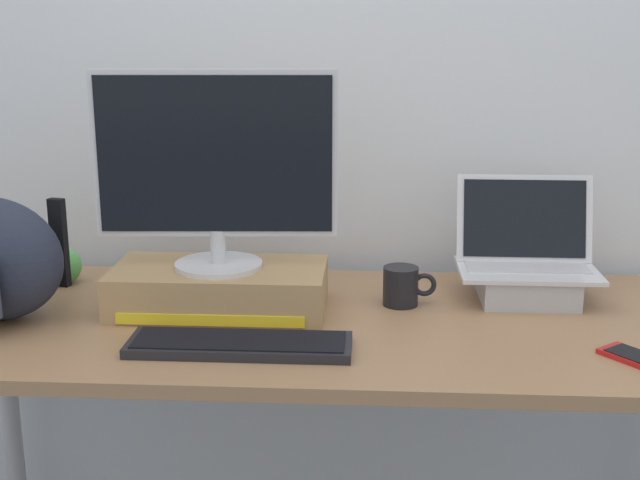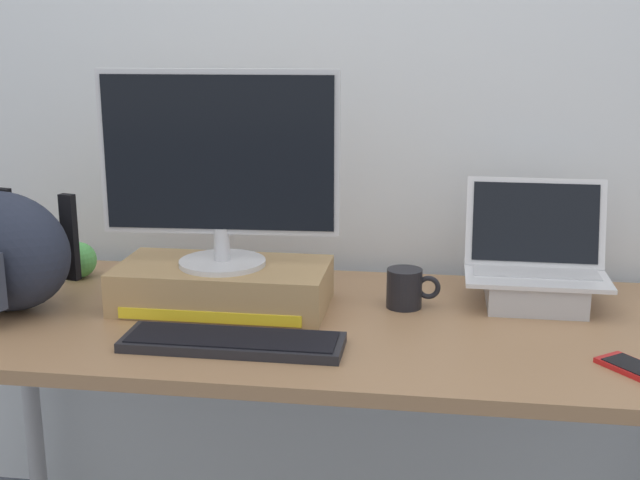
{
  "view_description": "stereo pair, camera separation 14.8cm",
  "coord_description": "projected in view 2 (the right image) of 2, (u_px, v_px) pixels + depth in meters",
  "views": [
    {
      "loc": [
        0.11,
        -1.75,
        1.37
      ],
      "look_at": [
        0.0,
        0.0,
        0.92
      ],
      "focal_mm": 46.58,
      "sensor_mm": 36.0,
      "label": 1
    },
    {
      "loc": [
        0.25,
        -1.73,
        1.37
      ],
      "look_at": [
        0.0,
        0.0,
        0.92
      ],
      "focal_mm": 46.58,
      "sensor_mm": 36.0,
      "label": 2
    }
  ],
  "objects": [
    {
      "name": "coffee_mug",
      "position": [
        406.0,
        288.0,
        1.91
      ],
      "size": [
        0.12,
        0.08,
        0.09
      ],
      "color": "black",
      "rests_on": "desk"
    },
    {
      "name": "back_wall",
      "position": [
        346.0,
        53.0,
        2.16
      ],
      "size": [
        7.0,
        0.1,
        2.6
      ],
      "primitive_type": "cube",
      "color": "silver",
      "rests_on": "ground"
    },
    {
      "name": "plush_toy",
      "position": [
        78.0,
        260.0,
        2.14
      ],
      "size": [
        0.09,
        0.09,
        0.09
      ],
      "color": "#56B256",
      "rests_on": "desk"
    },
    {
      "name": "desk",
      "position": [
        320.0,
        346.0,
        1.87
      ],
      "size": [
        1.89,
        0.75,
        0.74
      ],
      "color": "#99704C",
      "rests_on": "ground"
    },
    {
      "name": "open_laptop",
      "position": [
        535.0,
        279.0,
        1.93
      ],
      "size": [
        0.32,
        0.22,
        0.28
      ],
      "rotation": [
        0.0,
        0.0,
        0.0
      ],
      "color": "#ADADB2",
      "rests_on": "desk"
    },
    {
      "name": "external_keyboard",
      "position": [
        233.0,
        342.0,
        1.68
      ],
      "size": [
        0.45,
        0.14,
        0.02
      ],
      "rotation": [
        0.0,
        0.0,
        0.0
      ],
      "color": "black",
      "rests_on": "desk"
    },
    {
      "name": "desktop_monitor",
      "position": [
        219.0,
        166.0,
        1.85
      ],
      "size": [
        0.54,
        0.2,
        0.44
      ],
      "rotation": [
        0.0,
        0.0,
        0.06
      ],
      "color": "silver",
      "rests_on": "toner_box_yellow"
    },
    {
      "name": "toner_box_yellow",
      "position": [
        223.0,
        286.0,
        1.92
      ],
      "size": [
        0.48,
        0.25,
        0.1
      ],
      "color": "#A88456",
      "rests_on": "desk"
    },
    {
      "name": "messenger_backpack",
      "position": [
        2.0,
        252.0,
        1.87
      ],
      "size": [
        0.38,
        0.31,
        0.27
      ],
      "rotation": [
        0.0,
        0.0,
        -0.24
      ],
      "color": "#232838",
      "rests_on": "desk"
    },
    {
      "name": "cell_phone",
      "position": [
        636.0,
        369.0,
        1.56
      ],
      "size": [
        0.14,
        0.16,
        0.01
      ],
      "rotation": [
        0.0,
        0.0,
        0.67
      ],
      "color": "red",
      "rests_on": "desk"
    }
  ]
}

